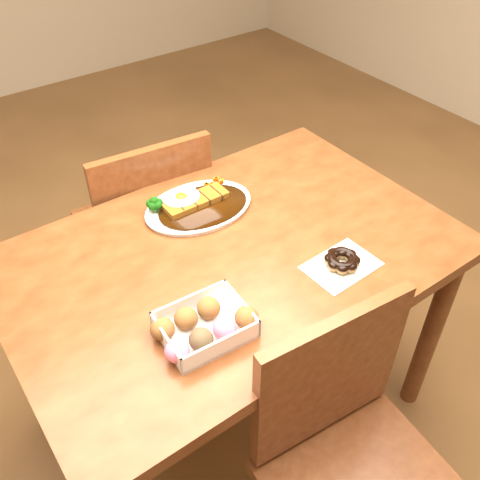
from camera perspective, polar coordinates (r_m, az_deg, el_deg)
ground at (r=2.01m, az=-0.63°, el=-17.28°), size 6.00×6.00×0.00m
table at (r=1.50m, az=-0.80°, el=-3.96°), size 1.20×0.80×0.75m
chair_far at (r=1.97m, az=-9.83°, el=1.38°), size 0.46×0.46×0.87m
chair_near at (r=1.40m, az=11.95°, el=-22.22°), size 0.46×0.46×0.87m
katsu_curry_plate at (r=1.57m, az=-4.69°, el=3.78°), size 0.34×0.25×0.06m
donut_box at (r=1.22m, az=-3.92°, el=-9.10°), size 0.23×0.17×0.06m
pon_de_ring at (r=1.40m, az=10.83°, el=-2.18°), size 0.19×0.14×0.04m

